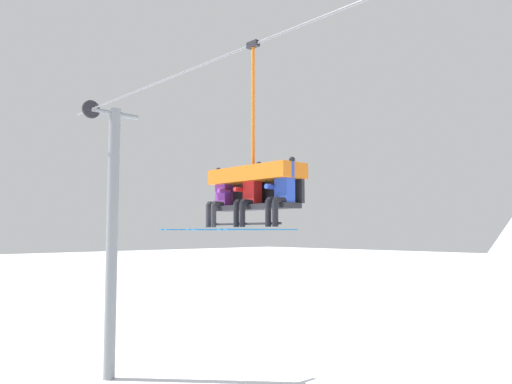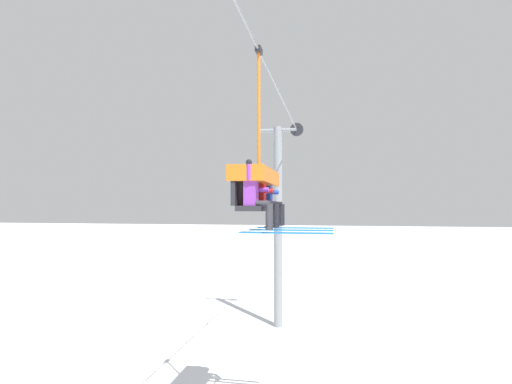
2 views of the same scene
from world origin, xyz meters
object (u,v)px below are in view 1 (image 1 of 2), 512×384
object	(u,v)px
chairlift_chair	(256,180)
skier_red	(248,195)
skier_purple	(219,197)
skier_blue	(280,192)
lift_tower_near	(112,234)

from	to	relation	value
chairlift_chair	skier_red	world-z (taller)	chairlift_chair
skier_purple	skier_red	xyz separation A→B (m)	(0.88, 0.00, 0.00)
skier_red	skier_blue	world-z (taller)	same
chairlift_chair	lift_tower_near	bearing A→B (deg)	174.47
lift_tower_near	skier_purple	distance (m)	6.56
chairlift_chair	skier_red	bearing A→B (deg)	-89.11
lift_tower_near	chairlift_chair	world-z (taller)	lift_tower_near
chairlift_chair	skier_blue	size ratio (longest dim) A/B	2.18
skier_purple	skier_blue	world-z (taller)	same
lift_tower_near	skier_red	size ratio (longest dim) A/B	5.03
chairlift_chair	skier_blue	world-z (taller)	chairlift_chair
chairlift_chair	skier_red	size ratio (longest dim) A/B	2.18
lift_tower_near	skier_red	bearing A→B (deg)	-7.18
lift_tower_near	skier_blue	xyz separation A→B (m)	(8.21, -0.92, 0.77)
lift_tower_near	skier_purple	world-z (taller)	lift_tower_near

